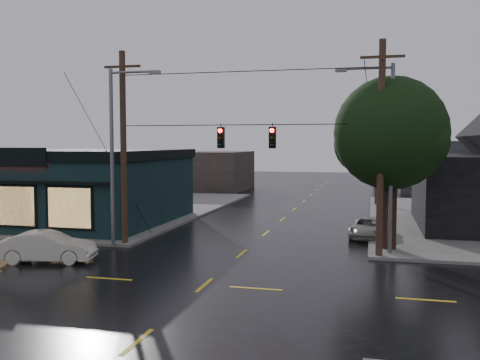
% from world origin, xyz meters
% --- Properties ---
extents(ground_plane, '(160.00, 160.00, 0.00)m').
position_xyz_m(ground_plane, '(0.00, 0.00, 0.00)').
color(ground_plane, black).
extents(sidewalk_nw, '(28.00, 28.00, 0.15)m').
position_xyz_m(sidewalk_nw, '(-20.00, 20.00, 0.07)').
color(sidewalk_nw, slate).
rests_on(sidewalk_nw, ground).
extents(pizza_shop, '(16.30, 12.34, 4.90)m').
position_xyz_m(pizza_shop, '(-15.00, 12.94, 2.56)').
color(pizza_shop, black).
rests_on(pizza_shop, ground).
extents(corner_tree, '(5.61, 5.61, 8.56)m').
position_xyz_m(corner_tree, '(7.00, 8.31, 5.86)').
color(corner_tree, black).
rests_on(corner_tree, ground).
extents(utility_pole_nw, '(2.00, 0.32, 10.15)m').
position_xyz_m(utility_pole_nw, '(-6.50, 6.50, 0.00)').
color(utility_pole_nw, '#321F16').
rests_on(utility_pole_nw, ground).
extents(utility_pole_ne, '(2.00, 0.32, 10.15)m').
position_xyz_m(utility_pole_ne, '(6.50, 6.50, 0.00)').
color(utility_pole_ne, '#321F16').
rests_on(utility_pole_ne, ground).
extents(utility_pole_far_a, '(2.00, 0.32, 9.65)m').
position_xyz_m(utility_pole_far_a, '(6.50, 28.00, 0.00)').
color(utility_pole_far_a, '#321F16').
rests_on(utility_pole_far_a, ground).
extents(utility_pole_far_b, '(2.00, 0.32, 9.15)m').
position_xyz_m(utility_pole_far_b, '(6.50, 48.00, 0.00)').
color(utility_pole_far_b, '#321F16').
rests_on(utility_pole_far_b, ground).
extents(utility_pole_far_c, '(2.00, 0.32, 9.15)m').
position_xyz_m(utility_pole_far_c, '(6.50, 68.00, 0.00)').
color(utility_pole_far_c, '#321F16').
rests_on(utility_pole_far_c, ground).
extents(span_signal_assembly, '(13.00, 0.48, 1.23)m').
position_xyz_m(span_signal_assembly, '(0.10, 6.50, 5.70)').
color(span_signal_assembly, black).
rests_on(span_signal_assembly, ground).
extents(streetlight_nw, '(5.40, 0.30, 9.15)m').
position_xyz_m(streetlight_nw, '(-6.80, 5.80, 0.00)').
color(streetlight_nw, slate).
rests_on(streetlight_nw, ground).
extents(streetlight_ne, '(5.40, 0.30, 9.15)m').
position_xyz_m(streetlight_ne, '(7.00, 7.20, 0.00)').
color(streetlight_ne, slate).
rests_on(streetlight_ne, ground).
extents(bg_building_west, '(12.00, 10.00, 4.40)m').
position_xyz_m(bg_building_west, '(-14.00, 40.00, 2.20)').
color(bg_building_west, '#332925').
rests_on(bg_building_west, ground).
extents(bg_building_east, '(14.00, 12.00, 5.60)m').
position_xyz_m(bg_building_east, '(16.00, 45.00, 2.80)').
color(bg_building_east, '#29292F').
rests_on(bg_building_east, ground).
extents(sedan_cream, '(4.50, 2.45, 1.41)m').
position_xyz_m(sedan_cream, '(-8.13, 2.02, 0.70)').
color(sedan_cream, beige).
rests_on(sedan_cream, ground).
extents(suv_silver, '(2.27, 4.21, 1.12)m').
position_xyz_m(suv_silver, '(5.96, 12.04, 0.56)').
color(suv_silver, '#A29F96').
rests_on(suv_silver, ground).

